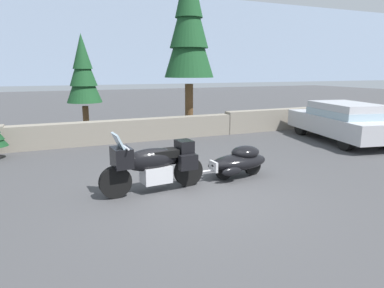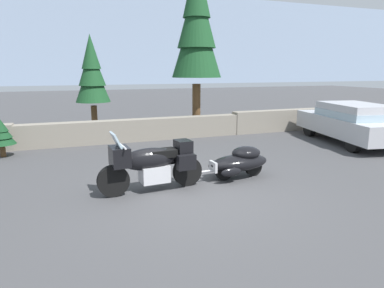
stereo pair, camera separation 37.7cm
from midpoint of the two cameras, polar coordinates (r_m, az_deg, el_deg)
name	(u,v)px [view 1 (the left image)]	position (r m, az deg, el deg)	size (l,w,h in m)	color
ground_plane	(196,194)	(7.23, -0.89, -8.39)	(80.00, 80.00, 0.00)	#424244
stone_guard_wall	(125,130)	(12.56, -11.92, 2.24)	(24.00, 0.55, 0.90)	gray
distant_ridgeline	(51,49)	(102.33, -22.54, 14.39)	(240.00, 80.00, 16.00)	#8C9EB7
touring_motorcycle	(153,163)	(7.28, -7.97, -3.22)	(2.31, 0.83, 1.33)	black
car_shaped_trailer	(239,161)	(8.29, 6.59, -2.77)	(2.22, 0.83, 0.76)	black
sedan_at_right_edge	(343,120)	(13.41, 23.06, 3.66)	(2.64, 4.76, 1.41)	black
pine_tree_tall	(189,24)	(14.20, -1.32, 19.42)	(1.98, 1.98, 6.91)	brown
pine_tree_secondary	(83,72)	(14.37, -18.45, 11.28)	(1.37, 1.37, 3.93)	brown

